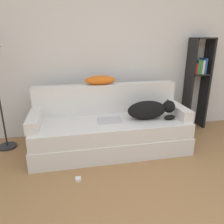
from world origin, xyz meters
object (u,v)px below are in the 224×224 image
Objects in this scene: laptop at (110,120)px; bookshelf at (198,79)px; couch at (111,135)px; throw_pillow at (100,80)px; dog at (151,110)px; power_adapter at (78,179)px.

laptop is 1.78m from bookshelf.
couch is 4.87× the size of throw_pillow.
dog is 1.55× the size of throw_pillow.
bookshelf is (1.06, 0.60, 0.28)m from dog.
bookshelf is at bearing 29.69° from dog.
bookshelf reaches higher than power_adapter.
power_adapter is (-1.06, -0.58, -0.57)m from dog.
throw_pillow is at bearing 104.64° from couch.
throw_pillow reaches higher than dog.
bookshelf reaches higher than dog.
couch is 6.50× the size of laptop.
throw_pillow is 1.41m from power_adapter.
dog is at bearing 28.59° from power_adapter.
dog reaches higher than laptop.
throw_pillow is at bearing -172.92° from bookshelf.
couch is 0.24m from laptop.
couch is 33.82× the size of power_adapter.
throw_pillow is at bearing 66.71° from power_adapter.
throw_pillow reaches higher than laptop.
throw_pillow is 0.29× the size of bookshelf.
dog reaches higher than power_adapter.
dog is at bearing -6.32° from couch.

